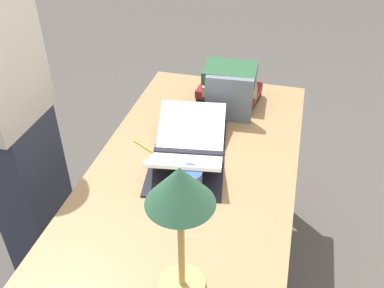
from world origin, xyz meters
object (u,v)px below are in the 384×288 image
(book_standing_upright, at_px, (229,100))
(person_reader, at_px, (9,112))
(open_book, at_px, (188,148))
(reading_lamp, at_px, (180,197))
(coffee_mug, at_px, (189,183))
(pencil, at_px, (148,149))
(book_stack_tall, at_px, (230,84))

(book_standing_upright, xyz_separation_m, person_reader, (0.33, -0.82, 0.01))
(open_book, height_order, reading_lamp, reading_lamp)
(open_book, distance_m, book_standing_upright, 0.31)
(person_reader, bearing_deg, coffee_mug, -101.77)
(open_book, relative_size, reading_lamp, 1.30)
(open_book, distance_m, coffee_mug, 0.22)
(person_reader, bearing_deg, book_standing_upright, -67.87)
(coffee_mug, bearing_deg, person_reader, -101.77)
(pencil, relative_size, person_reader, 0.09)
(coffee_mug, height_order, pencil, coffee_mug)
(person_reader, bearing_deg, book_stack_tall, -57.09)
(coffee_mug, bearing_deg, reading_lamp, 11.80)
(book_standing_upright, relative_size, person_reader, 0.12)
(coffee_mug, bearing_deg, book_stack_tall, 178.78)
(pencil, bearing_deg, reading_lamp, 27.58)
(book_stack_tall, distance_m, pencil, 0.53)
(book_standing_upright, relative_size, pencil, 1.38)
(coffee_mug, bearing_deg, pencil, -132.77)
(book_stack_tall, bearing_deg, book_standing_upright, 8.49)
(pencil, bearing_deg, open_book, 92.53)
(reading_lamp, relative_size, pencil, 2.85)
(open_book, relative_size, person_reader, 0.32)
(open_book, xyz_separation_m, pencil, (0.01, -0.16, -0.03))
(reading_lamp, distance_m, coffee_mug, 0.46)
(reading_lamp, bearing_deg, book_standing_upright, -177.68)
(book_stack_tall, height_order, reading_lamp, reading_lamp)
(book_stack_tall, bearing_deg, pencil, -26.55)
(reading_lamp, relative_size, coffee_mug, 3.47)
(reading_lamp, height_order, pencil, reading_lamp)
(person_reader, bearing_deg, reading_lamp, -121.64)
(person_reader, bearing_deg, open_book, -86.08)
(book_standing_upright, distance_m, person_reader, 0.88)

